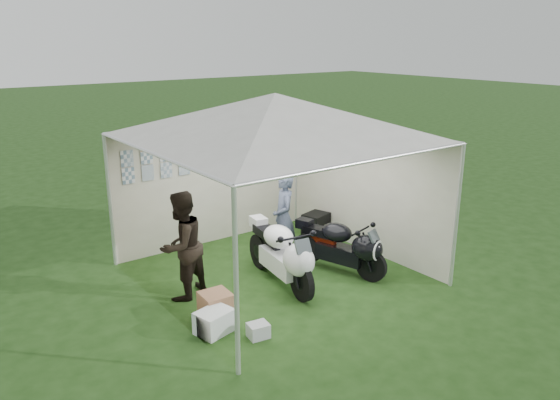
{
  "coord_description": "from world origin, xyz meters",
  "views": [
    {
      "loc": [
        -4.92,
        -6.78,
        3.82
      ],
      "look_at": [
        0.35,
        0.35,
        1.16
      ],
      "focal_mm": 35.0,
      "sensor_mm": 36.0,
      "label": 1
    }
  ],
  "objects_px": {
    "canopy_tent": "(274,121)",
    "person_dark_jacket": "(182,246)",
    "crate_1": "(216,305)",
    "person_blue_jacket": "(284,218)",
    "equipment_box": "(316,225)",
    "motorcycle_black": "(344,246)",
    "paddock_stand": "(303,254)",
    "motorcycle_white": "(283,253)",
    "crate_0": "(214,322)",
    "crate_2": "(258,330)"
  },
  "relations": [
    {
      "from": "motorcycle_white",
      "to": "crate_1",
      "type": "relative_size",
      "value": 4.92
    },
    {
      "from": "person_blue_jacket",
      "to": "crate_0",
      "type": "relative_size",
      "value": 3.45
    },
    {
      "from": "person_dark_jacket",
      "to": "equipment_box",
      "type": "height_order",
      "value": "person_dark_jacket"
    },
    {
      "from": "paddock_stand",
      "to": "person_dark_jacket",
      "type": "xyz_separation_m",
      "value": [
        -2.32,
        0.03,
        0.7
      ]
    },
    {
      "from": "crate_0",
      "to": "person_blue_jacket",
      "type": "bearing_deg",
      "value": 32.02
    },
    {
      "from": "motorcycle_white",
      "to": "person_dark_jacket",
      "type": "bearing_deg",
      "value": 166.7
    },
    {
      "from": "motorcycle_white",
      "to": "person_dark_jacket",
      "type": "distance_m",
      "value": 1.59
    },
    {
      "from": "crate_1",
      "to": "person_dark_jacket",
      "type": "bearing_deg",
      "value": 95.28
    },
    {
      "from": "canopy_tent",
      "to": "person_blue_jacket",
      "type": "xyz_separation_m",
      "value": [
        0.44,
        0.33,
        -1.77
      ]
    },
    {
      "from": "paddock_stand",
      "to": "equipment_box",
      "type": "distance_m",
      "value": 1.28
    },
    {
      "from": "crate_2",
      "to": "motorcycle_black",
      "type": "bearing_deg",
      "value": 20.19
    },
    {
      "from": "motorcycle_black",
      "to": "motorcycle_white",
      "type": "bearing_deg",
      "value": 152.2
    },
    {
      "from": "crate_0",
      "to": "crate_2",
      "type": "distance_m",
      "value": 0.61
    },
    {
      "from": "crate_2",
      "to": "person_dark_jacket",
      "type": "bearing_deg",
      "value": 98.48
    },
    {
      "from": "crate_0",
      "to": "crate_1",
      "type": "bearing_deg",
      "value": 57.29
    },
    {
      "from": "canopy_tent",
      "to": "motorcycle_white",
      "type": "height_order",
      "value": "canopy_tent"
    },
    {
      "from": "crate_2",
      "to": "crate_1",
      "type": "bearing_deg",
      "value": 101.7
    },
    {
      "from": "paddock_stand",
      "to": "person_blue_jacket",
      "type": "height_order",
      "value": "person_blue_jacket"
    },
    {
      "from": "equipment_box",
      "to": "crate_0",
      "type": "relative_size",
      "value": 1.03
    },
    {
      "from": "canopy_tent",
      "to": "person_blue_jacket",
      "type": "relative_size",
      "value": 3.49
    },
    {
      "from": "motorcycle_white",
      "to": "person_blue_jacket",
      "type": "distance_m",
      "value": 0.99
    },
    {
      "from": "paddock_stand",
      "to": "crate_0",
      "type": "xyz_separation_m",
      "value": [
        -2.47,
        -1.17,
        0.02
      ]
    },
    {
      "from": "person_blue_jacket",
      "to": "crate_1",
      "type": "distance_m",
      "value": 2.29
    },
    {
      "from": "motorcycle_black",
      "to": "paddock_stand",
      "type": "distance_m",
      "value": 0.89
    },
    {
      "from": "motorcycle_black",
      "to": "paddock_stand",
      "type": "bearing_deg",
      "value": 90.0
    },
    {
      "from": "motorcycle_black",
      "to": "crate_1",
      "type": "xyz_separation_m",
      "value": [
        -2.47,
        -0.03,
        -0.31
      ]
    },
    {
      "from": "canopy_tent",
      "to": "person_dark_jacket",
      "type": "distance_m",
      "value": 2.37
    },
    {
      "from": "canopy_tent",
      "to": "crate_0",
      "type": "height_order",
      "value": "canopy_tent"
    },
    {
      "from": "motorcycle_white",
      "to": "equipment_box",
      "type": "bearing_deg",
      "value": 45.31
    },
    {
      "from": "person_dark_jacket",
      "to": "crate_2",
      "type": "xyz_separation_m",
      "value": [
        0.25,
        -1.65,
        -0.73
      ]
    },
    {
      "from": "crate_1",
      "to": "equipment_box",
      "type": "bearing_deg",
      "value": 26.82
    },
    {
      "from": "motorcycle_white",
      "to": "crate_0",
      "type": "relative_size",
      "value": 4.23
    },
    {
      "from": "motorcycle_white",
      "to": "canopy_tent",
      "type": "bearing_deg",
      "value": 80.45
    },
    {
      "from": "crate_2",
      "to": "motorcycle_white",
      "type": "bearing_deg",
      "value": 41.48
    },
    {
      "from": "paddock_stand",
      "to": "person_dark_jacket",
      "type": "relative_size",
      "value": 0.21
    },
    {
      "from": "paddock_stand",
      "to": "crate_1",
      "type": "distance_m",
      "value": 2.38
    },
    {
      "from": "motorcycle_white",
      "to": "crate_1",
      "type": "xyz_separation_m",
      "value": [
        -1.38,
        -0.25,
        -0.37
      ]
    },
    {
      "from": "canopy_tent",
      "to": "person_blue_jacket",
      "type": "bearing_deg",
      "value": 36.77
    },
    {
      "from": "person_dark_jacket",
      "to": "crate_2",
      "type": "height_order",
      "value": "person_dark_jacket"
    },
    {
      "from": "person_dark_jacket",
      "to": "equipment_box",
      "type": "distance_m",
      "value": 3.44
    },
    {
      "from": "motorcycle_black",
      "to": "crate_2",
      "type": "relative_size",
      "value": 6.5
    },
    {
      "from": "motorcycle_black",
      "to": "person_blue_jacket",
      "type": "height_order",
      "value": "person_blue_jacket"
    },
    {
      "from": "motorcycle_black",
      "to": "person_dark_jacket",
      "type": "xyz_separation_m",
      "value": [
        -2.54,
        0.81,
        0.34
      ]
    },
    {
      "from": "motorcycle_white",
      "to": "paddock_stand",
      "type": "relative_size",
      "value": 5.61
    },
    {
      "from": "crate_2",
      "to": "equipment_box",
      "type": "bearing_deg",
      "value": 38.72
    },
    {
      "from": "crate_1",
      "to": "crate_2",
      "type": "height_order",
      "value": "crate_1"
    },
    {
      "from": "motorcycle_white",
      "to": "paddock_stand",
      "type": "xyz_separation_m",
      "value": [
        0.86,
        0.56,
        -0.41
      ]
    },
    {
      "from": "person_blue_jacket",
      "to": "crate_2",
      "type": "bearing_deg",
      "value": -20.72
    },
    {
      "from": "crate_1",
      "to": "canopy_tent",
      "type": "bearing_deg",
      "value": 24.11
    },
    {
      "from": "person_blue_jacket",
      "to": "equipment_box",
      "type": "relative_size",
      "value": 3.36
    }
  ]
}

